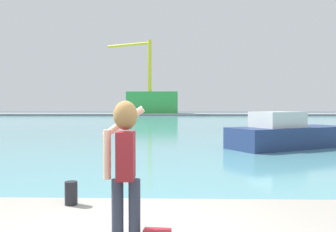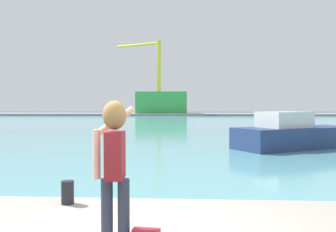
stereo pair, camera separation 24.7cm
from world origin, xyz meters
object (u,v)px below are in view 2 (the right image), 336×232
(boat_moored, at_px, (294,135))
(port_crane, at_px, (154,69))
(warehouse_left, at_px, (162,103))
(person_photographer, at_px, (114,158))
(harbor_bollard, at_px, (68,192))

(boat_moored, distance_m, port_crane, 75.99)
(warehouse_left, bearing_deg, port_crane, -137.53)
(person_photographer, height_order, warehouse_left, warehouse_left)
(warehouse_left, distance_m, port_crane, 9.62)
(person_photographer, relative_size, warehouse_left, 0.13)
(person_photographer, xyz_separation_m, port_crane, (-8.36, 88.86, 10.90))
(harbor_bollard, relative_size, port_crane, 0.02)
(port_crane, bearing_deg, harbor_bollard, -85.29)
(boat_moored, xyz_separation_m, port_crane, (-15.10, 73.52, 11.84))
(harbor_bollard, distance_m, warehouse_left, 89.24)
(port_crane, bearing_deg, boat_moored, -78.39)
(person_photographer, relative_size, boat_moored, 0.23)
(person_photographer, relative_size, port_crane, 0.09)
(boat_moored, height_order, warehouse_left, warehouse_left)
(person_photographer, xyz_separation_m, warehouse_left, (-6.21, 90.83, 1.73))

